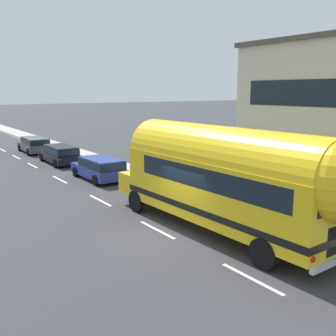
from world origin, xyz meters
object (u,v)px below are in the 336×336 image
Objects in this scene: painted_bus at (229,176)px; car_lead at (100,167)px; car_second at (60,153)px; car_third at (34,144)px.

painted_bus is 2.67× the size of car_lead.
car_second is 1.04× the size of car_third.
car_lead is at bearing 89.18° from painted_bus.
painted_bus reaches higher than car_lead.
painted_bus is 18.32m from car_second.
car_second is at bearing 90.57° from car_lead.
painted_bus reaches higher than car_second.
painted_bus is 24.71m from car_third.
painted_bus is 11.60m from car_lead.
car_second and car_third have the same top height.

